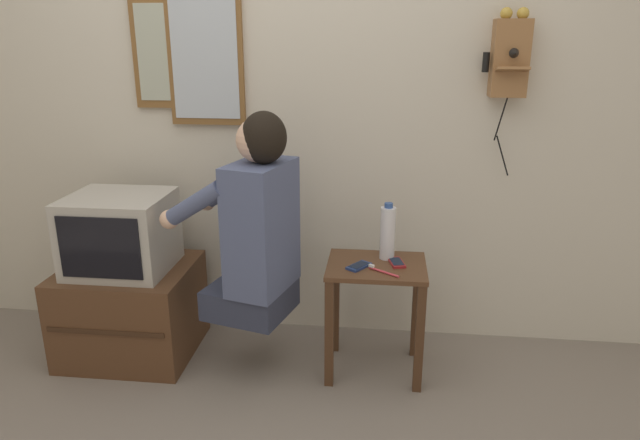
# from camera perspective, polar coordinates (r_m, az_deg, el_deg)

# --- Properties ---
(wall_back) EXTENTS (6.80, 0.05, 2.55)m
(wall_back) POSITION_cam_1_polar(r_m,az_deg,el_deg) (2.96, -4.45, 12.21)
(wall_back) COLOR beige
(wall_back) RESTS_ON ground_plane
(side_table) EXTENTS (0.46, 0.36, 0.56)m
(side_table) POSITION_cam_1_polar(r_m,az_deg,el_deg) (2.73, 5.58, -7.24)
(side_table) COLOR #51331E
(side_table) RESTS_ON ground_plane
(person) EXTENTS (0.61, 0.49, 0.95)m
(person) POSITION_cam_1_polar(r_m,az_deg,el_deg) (2.58, -6.42, -0.41)
(person) COLOR #2D3347
(person) RESTS_ON ground_plane
(tv_stand) EXTENTS (0.63, 0.57, 0.47)m
(tv_stand) POSITION_cam_1_polar(r_m,az_deg,el_deg) (3.11, -18.34, -8.48)
(tv_stand) COLOR #51331E
(tv_stand) RESTS_ON ground_plane
(television) EXTENTS (0.47, 0.43, 0.37)m
(television) POSITION_cam_1_polar(r_m,az_deg,el_deg) (2.94, -19.35, -1.23)
(television) COLOR #ADA89E
(television) RESTS_ON tv_stand
(wall_phone_antique) EXTENTS (0.20, 0.18, 0.77)m
(wall_phone_antique) POSITION_cam_1_polar(r_m,az_deg,el_deg) (2.87, 18.44, 15.23)
(wall_phone_antique) COLOR olive
(framed_picture) EXTENTS (0.39, 0.03, 0.54)m
(framed_picture) POSITION_cam_1_polar(r_m,az_deg,el_deg) (3.05, -14.69, 15.87)
(framed_picture) COLOR brown
(wall_mirror) EXTENTS (0.38, 0.03, 0.66)m
(wall_mirror) POSITION_cam_1_polar(r_m,az_deg,el_deg) (2.99, -11.39, 15.65)
(wall_mirror) COLOR brown
(cell_phone_held) EXTENTS (0.12, 0.14, 0.01)m
(cell_phone_held) POSITION_cam_1_polar(r_m,az_deg,el_deg) (2.63, 3.91, -4.61)
(cell_phone_held) COLOR navy
(cell_phone_held) RESTS_ON side_table
(cell_phone_spare) EXTENTS (0.09, 0.13, 0.01)m
(cell_phone_spare) POSITION_cam_1_polar(r_m,az_deg,el_deg) (2.69, 7.65, -4.22)
(cell_phone_spare) COLOR maroon
(cell_phone_spare) RESTS_ON side_table
(water_bottle) EXTENTS (0.07, 0.07, 0.27)m
(water_bottle) POSITION_cam_1_polar(r_m,az_deg,el_deg) (2.70, 6.78, -1.25)
(water_bottle) COLOR silver
(water_bottle) RESTS_ON side_table
(toothbrush) EXTENTS (0.14, 0.10, 0.02)m
(toothbrush) POSITION_cam_1_polar(r_m,az_deg,el_deg) (2.58, 6.17, -5.08)
(toothbrush) COLOR #D83F4C
(toothbrush) RESTS_ON side_table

